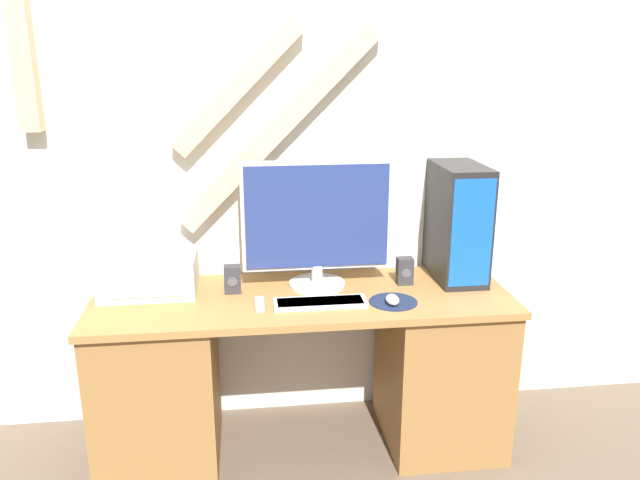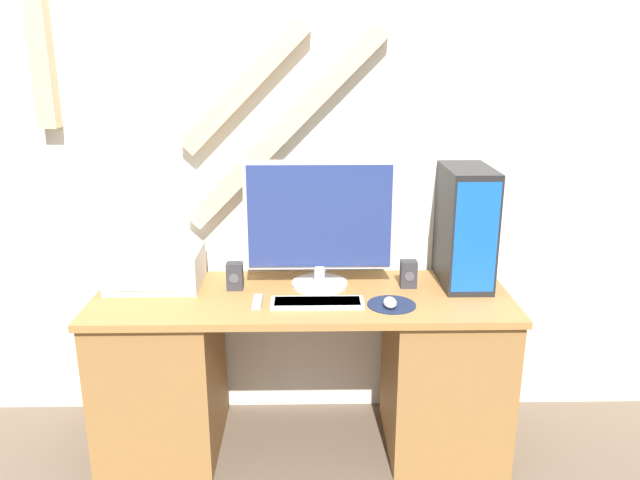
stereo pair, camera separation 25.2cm
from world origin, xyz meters
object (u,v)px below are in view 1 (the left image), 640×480
(monitor, at_px, (317,222))
(mouse, at_px, (393,300))
(remote_control, at_px, (260,304))
(printer, at_px, (149,274))
(keyboard, at_px, (320,303))
(speaker_left, at_px, (232,279))
(speaker_right, at_px, (405,271))
(computer_tower, at_px, (458,222))

(monitor, xyz_separation_m, mouse, (0.27, -0.25, -0.26))
(remote_control, bearing_deg, printer, 155.28)
(keyboard, distance_m, speaker_left, 0.39)
(printer, distance_m, speaker_left, 0.35)
(keyboard, relative_size, speaker_right, 3.16)
(printer, relative_size, speaker_right, 3.32)
(monitor, bearing_deg, computer_tower, 2.63)
(speaker_right, bearing_deg, computer_tower, 12.49)
(monitor, xyz_separation_m, printer, (-0.71, 0.01, -0.21))
(speaker_right, bearing_deg, mouse, -115.16)
(computer_tower, relative_size, speaker_left, 4.33)
(keyboard, distance_m, speaker_right, 0.44)
(keyboard, bearing_deg, computer_tower, 21.12)
(monitor, height_order, keyboard, monitor)
(speaker_left, bearing_deg, speaker_right, 0.90)
(mouse, bearing_deg, keyboard, 173.01)
(computer_tower, height_order, remote_control, computer_tower)
(speaker_left, bearing_deg, keyboard, -27.44)
(keyboard, distance_m, remote_control, 0.24)
(speaker_right, distance_m, remote_control, 0.66)
(mouse, bearing_deg, printer, 164.96)
(computer_tower, bearing_deg, remote_control, -165.53)
(speaker_left, height_order, speaker_right, same)
(mouse, height_order, speaker_right, speaker_right)
(remote_control, bearing_deg, keyboard, -4.68)
(mouse, distance_m, speaker_right, 0.25)
(speaker_left, bearing_deg, printer, 172.15)
(monitor, bearing_deg, speaker_right, -3.81)
(speaker_left, bearing_deg, remote_control, -56.34)
(mouse, distance_m, speaker_left, 0.67)
(monitor, height_order, computer_tower, monitor)
(printer, height_order, speaker_right, printer)
(computer_tower, bearing_deg, speaker_left, -176.19)
(computer_tower, relative_size, speaker_right, 4.33)
(speaker_left, xyz_separation_m, speaker_right, (0.74, 0.01, 0.00))
(keyboard, relative_size, mouse, 4.51)
(keyboard, xyz_separation_m, printer, (-0.69, 0.23, 0.07))
(speaker_right, height_order, remote_control, speaker_right)
(computer_tower, xyz_separation_m, speaker_left, (-0.98, -0.07, -0.20))
(printer, bearing_deg, speaker_right, -1.90)
(remote_control, bearing_deg, monitor, 37.99)
(keyboard, height_order, speaker_right, speaker_right)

